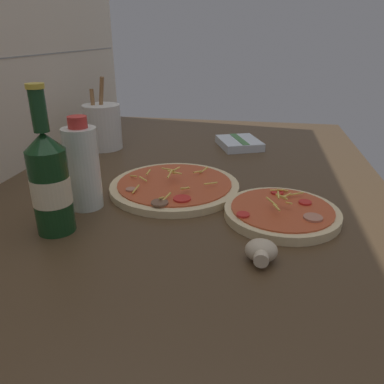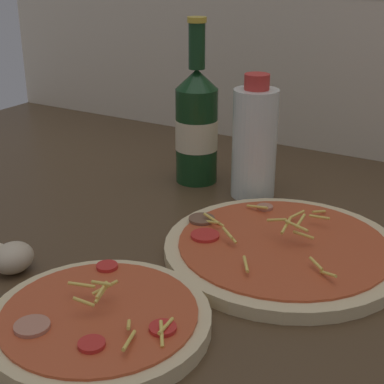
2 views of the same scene
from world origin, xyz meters
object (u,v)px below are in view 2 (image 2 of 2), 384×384
at_px(beer_bottle, 197,124).
at_px(oil_bottle, 254,142).
at_px(pizza_near, 100,321).
at_px(pizza_far, 283,249).
at_px(mushroom_left, 11,257).

height_order(beer_bottle, oil_bottle, beer_bottle).
xyz_separation_m(pizza_near, pizza_far, (0.10, 0.23, -0.00)).
bearing_deg(beer_bottle, mushroom_left, -95.95).
bearing_deg(beer_bottle, pizza_far, -37.43).
height_order(pizza_far, beer_bottle, beer_bottle).
xyz_separation_m(pizza_near, oil_bottle, (-0.02, 0.39, 0.08)).
height_order(pizza_far, oil_bottle, oil_bottle).
height_order(pizza_far, mushroom_left, pizza_far).
bearing_deg(beer_bottle, pizza_near, -72.91).
height_order(pizza_near, pizza_far, pizza_near).
height_order(oil_bottle, mushroom_left, oil_bottle).
relative_size(pizza_far, mushroom_left, 5.44).
relative_size(pizza_near, beer_bottle, 0.86).
xyz_separation_m(pizza_far, oil_bottle, (-0.12, 0.16, 0.08)).
height_order(beer_bottle, mushroom_left, beer_bottle).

